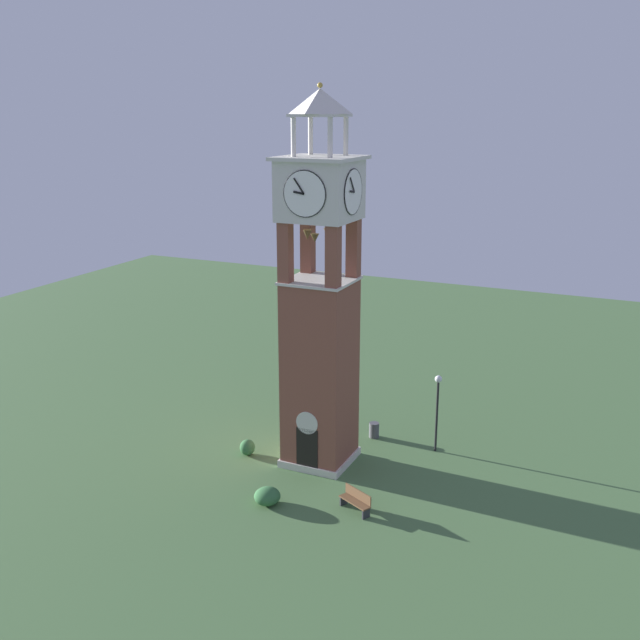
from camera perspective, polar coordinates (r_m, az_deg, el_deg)
ground at (r=37.29m, az=0.00°, el=-10.62°), size 80.00×80.00×0.00m
clock_tower at (r=34.64m, az=-0.00°, el=0.37°), size 3.48×3.48×17.66m
park_bench at (r=32.88m, az=2.75°, el=-13.56°), size 1.63×1.11×0.95m
lamp_post at (r=37.55m, az=8.93°, el=-5.99°), size 0.36×0.36×4.02m
trash_bin at (r=39.63m, az=4.14°, el=-8.35°), size 0.52×0.52×0.80m
shrub_near_entry at (r=33.47m, az=-4.03°, el=-13.22°), size 1.16×1.16×0.75m
shrub_left_of_tower at (r=37.83m, az=-5.54°, el=-9.62°), size 0.76×0.76×0.80m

